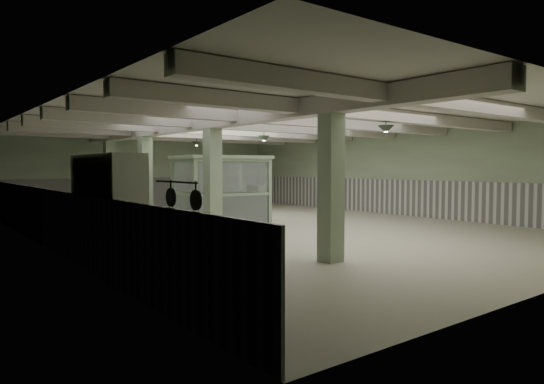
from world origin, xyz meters
TOP-DOWN VIEW (x-y plane):
  - floor at (0.00, 0.00)m, footprint 20.00×20.00m
  - ceiling at (0.00, 0.00)m, footprint 14.00×20.00m
  - wall_back at (0.00, 10.00)m, footprint 14.00×0.02m
  - wall_left at (-7.00, 0.00)m, footprint 0.02×20.00m
  - wall_right at (7.00, 0.00)m, footprint 0.02×20.00m
  - wainscot_left at (-6.97, 0.00)m, footprint 0.05×19.90m
  - wainscot_right at (6.97, 0.00)m, footprint 0.05×19.90m
  - wainscot_back at (0.00, 9.97)m, footprint 13.90×0.05m
  - girder at (-2.50, 0.00)m, footprint 0.45×19.90m
  - beam_a at (0.00, -7.50)m, footprint 13.90×0.35m
  - beam_b at (0.00, -5.00)m, footprint 13.90×0.35m
  - beam_c at (0.00, -2.50)m, footprint 13.90×0.35m
  - beam_d at (0.00, 0.00)m, footprint 13.90×0.35m
  - beam_e at (0.00, 2.50)m, footprint 13.90×0.35m
  - beam_f at (0.00, 5.00)m, footprint 13.90×0.35m
  - beam_g at (0.00, 7.50)m, footprint 13.90×0.35m
  - column_a at (-2.50, -6.00)m, footprint 0.42×0.42m
  - column_b at (-2.50, -1.00)m, footprint 0.42×0.42m
  - column_c at (-2.50, 4.00)m, footprint 0.42×0.42m
  - column_d at (-2.50, 8.00)m, footprint 0.42×0.42m
  - hook_rail at (-6.93, -7.60)m, footprint 0.02×1.20m
  - pendant_front at (0.50, -5.00)m, footprint 0.44×0.44m
  - pendant_mid at (0.50, 0.50)m, footprint 0.44×0.44m
  - pendant_back at (0.50, 5.50)m, footprint 0.44×0.44m
  - prep_counter at (-6.54, -5.61)m, footprint 0.81×4.62m
  - pitcher_near at (-6.48, -4.86)m, footprint 0.21×0.23m
  - pitcher_far at (-6.62, -4.49)m, footprint 0.24×0.27m
  - veg_colander at (-6.62, -5.49)m, footprint 0.48×0.48m
  - orange_bowl at (-6.64, -5.76)m, footprint 0.25×0.25m
  - skillet_near at (-6.88, -8.07)m, footprint 0.03×0.26m
  - skillet_far at (-6.88, -7.35)m, footprint 0.03×0.26m
  - walkin_cooler at (-6.62, -4.00)m, footprint 1.02×2.61m
  - guard_booth at (-0.70, 1.54)m, footprint 3.34×2.94m
  - filing_cabinet at (0.86, 1.48)m, footprint 0.55×0.70m

SIDE VIEW (x-z plane):
  - floor at x=0.00m, z-range 0.00..0.00m
  - prep_counter at x=-6.54m, z-range 0.01..0.92m
  - filing_cabinet at x=0.86m, z-range 0.00..1.35m
  - wainscot_left at x=-6.97m, z-range 0.00..1.50m
  - wainscot_right at x=6.97m, z-range 0.00..1.50m
  - wainscot_back at x=0.00m, z-range 0.00..1.50m
  - orange_bowl at x=-6.64m, z-range 0.90..0.98m
  - veg_colander at x=-6.62m, z-range 0.90..1.08m
  - pitcher_near at x=-6.48m, z-range 0.90..1.16m
  - pitcher_far at x=-6.62m, z-range 0.90..1.22m
  - walkin_cooler at x=-6.62m, z-range 0.00..2.39m
  - skillet_near at x=-6.88m, z-range 1.50..1.76m
  - skillet_far at x=-6.88m, z-range 1.50..1.76m
  - guard_booth at x=-0.70m, z-range 0.45..2.90m
  - wall_back at x=0.00m, z-range 0.00..3.60m
  - wall_left at x=-7.00m, z-range 0.00..3.60m
  - wall_right at x=7.00m, z-range 0.00..3.60m
  - column_a at x=-2.50m, z-range 0.00..3.60m
  - column_b at x=-2.50m, z-range 0.00..3.60m
  - column_c at x=-2.50m, z-range 0.00..3.60m
  - column_d at x=-2.50m, z-range 0.00..3.60m
  - hook_rail at x=-6.93m, z-range 1.84..1.86m
  - pendant_front at x=0.50m, z-range 2.94..3.16m
  - pendant_mid at x=0.50m, z-range 2.94..3.16m
  - pendant_back at x=0.50m, z-range 2.94..3.16m
  - girder at x=-2.50m, z-range 3.18..3.58m
  - beam_a at x=0.00m, z-range 3.26..3.58m
  - beam_b at x=0.00m, z-range 3.26..3.58m
  - beam_c at x=0.00m, z-range 3.26..3.58m
  - beam_d at x=0.00m, z-range 3.26..3.58m
  - beam_e at x=0.00m, z-range 3.26..3.58m
  - beam_f at x=0.00m, z-range 3.26..3.58m
  - beam_g at x=0.00m, z-range 3.26..3.58m
  - ceiling at x=0.00m, z-range 3.59..3.61m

